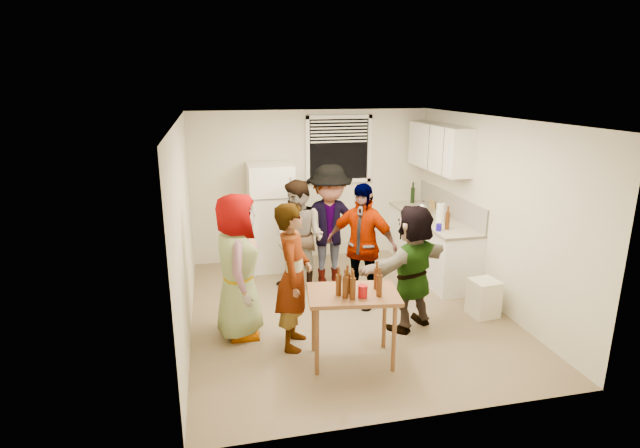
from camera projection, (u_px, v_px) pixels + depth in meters
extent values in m
cube|color=white|center=(271.00, 217.00, 7.99)|extent=(0.70, 0.70, 1.70)
cube|color=white|center=(431.00, 245.00, 7.93)|extent=(0.60, 2.20, 0.86)
cube|color=beige|center=(432.00, 218.00, 7.80)|extent=(0.64, 2.22, 0.04)
cube|color=beige|center=(450.00, 204.00, 7.81)|extent=(0.03, 2.20, 0.36)
cube|color=white|center=(439.00, 148.00, 7.73)|extent=(0.34, 1.60, 0.70)
cylinder|color=white|center=(440.00, 222.00, 7.51)|extent=(0.13, 0.13, 0.28)
cylinder|color=black|center=(412.00, 203.00, 8.69)|extent=(0.07, 0.07, 0.27)
cylinder|color=#47230C|center=(447.00, 229.00, 7.13)|extent=(0.07, 0.07, 0.25)
cylinder|color=#170CA7|center=(439.00, 231.00, 7.05)|extent=(0.08, 0.08, 0.11)
cube|color=tan|center=(432.00, 204.00, 8.30)|extent=(0.02, 0.17, 0.14)
cube|color=white|center=(484.00, 297.00, 6.44)|extent=(0.37, 0.37, 0.48)
cylinder|color=#47230C|center=(352.00, 293.00, 5.21)|extent=(0.05, 0.05, 0.20)
cylinder|color=#A30C10|center=(363.00, 297.00, 5.12)|extent=(0.10, 0.10, 0.13)
imported|color=gray|center=(241.00, 334.00, 6.02)|extent=(1.79, 0.96, 0.55)
imported|color=#141933|center=(295.00, 344.00, 5.77)|extent=(1.79, 1.08, 0.40)
imported|color=brown|center=(300.00, 290.00, 7.27)|extent=(1.69, 1.72, 0.62)
imported|color=#404044|center=(329.00, 283.00, 7.53)|extent=(1.19, 1.82, 0.67)
imported|color=black|center=(360.00, 304.00, 6.83)|extent=(1.83, 1.93, 0.41)
imported|color=#F0924B|center=(409.00, 326.00, 6.21)|extent=(2.00, 2.04, 0.46)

